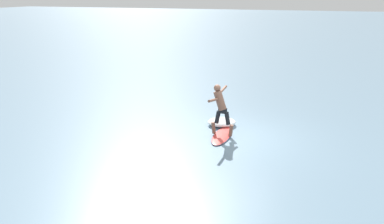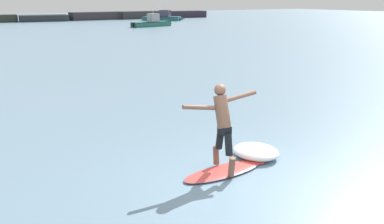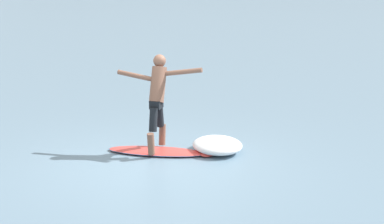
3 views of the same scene
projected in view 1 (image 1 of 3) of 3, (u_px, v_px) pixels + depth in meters
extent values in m
plane|color=#69879D|center=(240.00, 138.00, 13.19)|extent=(200.00, 200.00, 0.00)
ellipsoid|color=#E24740|center=(222.00, 135.00, 13.30)|extent=(1.92, 0.67, 0.07)
ellipsoid|color=#E24740|center=(228.00, 127.00, 14.18)|extent=(0.28, 0.34, 0.06)
ellipsoid|color=#2870B2|center=(222.00, 135.00, 13.30)|extent=(1.93, 0.68, 0.03)
cone|color=black|center=(217.00, 146.00, 12.62)|extent=(0.05, 0.05, 0.14)
cone|color=black|center=(222.00, 145.00, 12.70)|extent=(0.05, 0.05, 0.14)
cone|color=black|center=(213.00, 144.00, 12.79)|extent=(0.05, 0.05, 0.14)
cylinder|color=brown|center=(214.00, 128.00, 13.35)|extent=(0.14, 0.19, 0.42)
cylinder|color=black|center=(218.00, 117.00, 13.16)|extent=(0.16, 0.24, 0.46)
cylinder|color=brown|center=(231.00, 130.00, 13.10)|extent=(0.14, 0.19, 0.42)
cylinder|color=black|center=(227.00, 118.00, 13.03)|extent=(0.16, 0.24, 0.46)
cube|color=black|center=(223.00, 111.00, 13.02)|extent=(0.22, 0.27, 0.16)
cylinder|color=brown|center=(220.00, 100.00, 12.95)|extent=(0.31, 0.50, 0.72)
sphere|color=brown|center=(217.00, 88.00, 12.86)|extent=(0.24, 0.24, 0.24)
cylinder|color=brown|center=(213.00, 100.00, 12.51)|extent=(0.71, 0.18, 0.21)
cylinder|color=brown|center=(223.00, 90.00, 13.33)|extent=(0.71, 0.15, 0.20)
ellipsoid|color=white|center=(222.00, 122.00, 14.38)|extent=(1.34, 1.40, 0.27)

